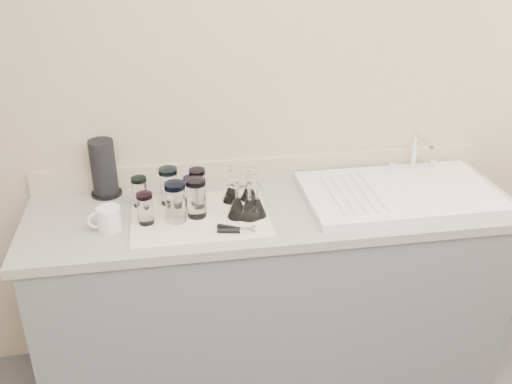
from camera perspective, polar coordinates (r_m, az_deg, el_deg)
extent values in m
cube|color=tan|center=(2.53, 0.67, 8.75)|extent=(3.50, 0.04, 2.50)
cube|color=slate|center=(2.65, 1.73, -10.45)|extent=(2.00, 0.60, 0.86)
cube|color=gray|center=(2.40, 1.87, -1.87)|extent=(2.06, 0.62, 0.04)
cube|color=white|center=(2.54, 14.14, -0.10)|extent=(0.82, 0.50, 0.03)
cylinder|color=silver|center=(2.72, 15.53, 4.02)|extent=(0.02, 0.02, 0.18)
cylinder|color=silver|center=(2.62, 16.43, 4.95)|extent=(0.02, 0.16, 0.02)
cylinder|color=silver|center=(2.71, 13.42, 2.56)|extent=(0.03, 0.03, 0.04)
cylinder|color=silver|center=(2.79, 17.23, 2.79)|extent=(0.03, 0.03, 0.04)
cube|color=white|center=(2.32, -5.62, -2.45)|extent=(0.55, 0.42, 0.01)
cylinder|color=white|center=(2.41, -11.52, -0.13)|extent=(0.06, 0.06, 0.11)
cylinder|color=#118872|center=(2.38, -11.66, 1.24)|extent=(0.06, 0.06, 0.02)
cylinder|color=white|center=(2.40, -8.68, 0.37)|extent=(0.08, 0.08, 0.14)
cylinder|color=teal|center=(2.37, -8.81, 2.09)|extent=(0.08, 0.08, 0.02)
cylinder|color=white|center=(2.38, -6.52, -0.07)|extent=(0.06, 0.06, 0.11)
cylinder|color=purple|center=(2.36, -6.59, 1.28)|extent=(0.06, 0.06, 0.02)
cylinder|color=white|center=(2.27, -10.99, -1.81)|extent=(0.06, 0.06, 0.11)
cylinder|color=#C41A96|center=(2.24, -11.13, -0.36)|extent=(0.06, 0.06, 0.02)
cylinder|color=white|center=(2.26, -8.03, -1.25)|extent=(0.08, 0.08, 0.14)
cylinder|color=#1940BB|center=(2.22, -8.16, 0.61)|extent=(0.08, 0.08, 0.02)
cylinder|color=white|center=(2.29, -5.98, -0.82)|extent=(0.08, 0.08, 0.14)
cylinder|color=#9179C5|center=(2.25, -6.08, 1.00)|extent=(0.08, 0.08, 0.02)
cylinder|color=white|center=(2.42, -5.85, 0.52)|extent=(0.07, 0.07, 0.12)
cylinder|color=#733F96|center=(2.39, -5.92, 2.03)|extent=(0.07, 0.07, 0.02)
cone|color=white|center=(2.41, -2.45, -0.08)|extent=(0.08, 0.08, 0.08)
cylinder|color=white|center=(2.38, -2.48, 1.38)|extent=(0.01, 0.01, 0.06)
cylinder|color=white|center=(2.36, -2.50, 2.12)|extent=(0.08, 0.08, 0.01)
cone|color=white|center=(2.42, -0.71, 0.04)|extent=(0.07, 0.07, 0.07)
cylinder|color=white|center=(2.39, -0.72, 1.38)|extent=(0.01, 0.01, 0.06)
cylinder|color=white|center=(2.38, -0.72, 2.07)|extent=(0.07, 0.07, 0.01)
cone|color=white|center=(2.28, -1.87, -1.56)|extent=(0.09, 0.09, 0.08)
cylinder|color=white|center=(2.25, -1.90, 0.07)|extent=(0.01, 0.01, 0.06)
cylinder|color=white|center=(2.23, -1.91, 0.91)|extent=(0.09, 0.09, 0.01)
cone|color=white|center=(2.29, 0.11, -1.51)|extent=(0.08, 0.08, 0.08)
cylinder|color=white|center=(2.26, 0.11, 0.00)|extent=(0.01, 0.01, 0.06)
cylinder|color=white|center=(2.25, 0.11, 0.78)|extent=(0.08, 0.08, 0.01)
cone|color=white|center=(2.28, -0.66, -1.63)|extent=(0.09, 0.09, 0.08)
cylinder|color=white|center=(2.24, -0.67, 0.03)|extent=(0.01, 0.01, 0.07)
cylinder|color=white|center=(2.23, -0.67, 0.88)|extent=(0.09, 0.09, 0.01)
cube|color=silver|center=(2.18, -0.80, -3.91)|extent=(0.06, 0.05, 0.02)
cylinder|color=black|center=(2.19, -2.38, -3.89)|extent=(0.12, 0.04, 0.02)
cylinder|color=black|center=(2.20, -2.45, -3.62)|extent=(0.11, 0.07, 0.02)
cylinder|color=white|center=(2.28, -14.49, -2.59)|extent=(0.10, 0.10, 0.09)
torus|color=white|center=(2.28, -15.66, -2.75)|extent=(0.07, 0.02, 0.07)
cylinder|color=black|center=(2.58, -14.69, -0.10)|extent=(0.13, 0.13, 0.01)
cylinder|color=black|center=(2.52, -15.01, 2.43)|extent=(0.11, 0.11, 0.24)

